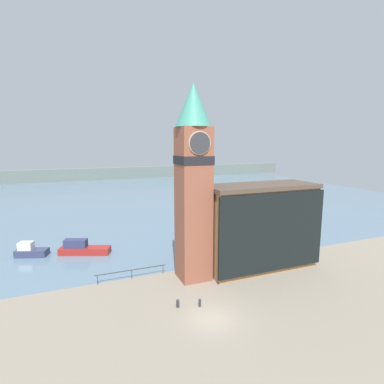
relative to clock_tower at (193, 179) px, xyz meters
The scene contains 10 objects.
ground_plane 14.34m from the clock_tower, 100.88° to the right, with size 160.00×160.00×0.00m, color gray.
water 63.55m from the clock_tower, 91.48° to the left, with size 160.00×120.00×0.00m.
far_shoreline 102.89m from the clock_tower, 90.90° to the left, with size 180.00×3.00×5.00m.
pier_railing 12.72m from the clock_tower, 161.64° to the left, with size 8.07×0.08×1.09m.
clock_tower is the anchor object (origin of this frame).
pier_building 10.72m from the clock_tower, ahead, with size 14.05×5.51×10.49m.
boat_near 20.31m from the clock_tower, 132.48° to the left, with size 7.11×4.21×2.09m.
boat_far 25.68m from the clock_tower, 141.74° to the left, with size 4.46×3.03×2.01m.
mooring_bollard_near 12.75m from the clock_tower, 106.55° to the right, with size 0.26×0.26×0.80m.
mooring_bollard_far 12.89m from the clock_tower, 124.92° to the right, with size 0.32×0.32×0.80m.
Camera 1 is at (-10.68, -21.84, 15.33)m, focal length 28.00 mm.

